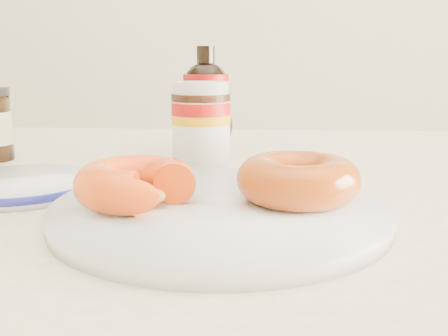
# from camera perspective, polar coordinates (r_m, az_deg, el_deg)

# --- Properties ---
(dining_table) EXTENTS (1.40, 0.90, 0.75)m
(dining_table) POSITION_cam_1_polar(r_m,az_deg,el_deg) (0.61, -3.09, -8.95)
(dining_table) COLOR #FDECC1
(dining_table) RESTS_ON ground
(plate) EXTENTS (0.30, 0.30, 0.01)m
(plate) POSITION_cam_1_polar(r_m,az_deg,el_deg) (0.45, -0.42, -4.74)
(plate) COLOR white
(plate) RESTS_ON dining_table
(donut_bitten) EXTENTS (0.11, 0.11, 0.04)m
(donut_bitten) POSITION_cam_1_polar(r_m,az_deg,el_deg) (0.44, -10.06, -1.72)
(donut_bitten) COLOR #EC480D
(donut_bitten) RESTS_ON plate
(donut_whole) EXTENTS (0.14, 0.14, 0.04)m
(donut_whole) POSITION_cam_1_polar(r_m,az_deg,el_deg) (0.45, 8.44, -1.26)
(donut_whole) COLOR #A33E0A
(donut_whole) RESTS_ON plate
(nutella_jar) EXTENTS (0.08, 0.08, 0.11)m
(nutella_jar) POSITION_cam_1_polar(r_m,az_deg,el_deg) (0.67, -2.64, 5.46)
(nutella_jar) COLOR white
(nutella_jar) RESTS_ON dining_table
(syrup_bottle) EXTENTS (0.10, 0.09, 0.16)m
(syrup_bottle) POSITION_cam_1_polar(r_m,az_deg,el_deg) (0.77, -2.07, 7.84)
(syrup_bottle) COLOR black
(syrup_bottle) RESTS_ON dining_table
(blue_rim_saucer) EXTENTS (0.15, 0.15, 0.02)m
(blue_rim_saucer) POSITION_cam_1_polar(r_m,az_deg,el_deg) (0.58, -21.95, -1.75)
(blue_rim_saucer) COLOR white
(blue_rim_saucer) RESTS_ON dining_table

